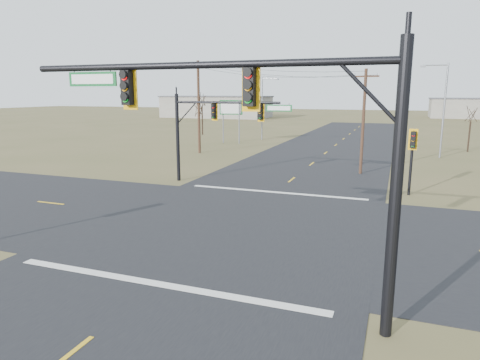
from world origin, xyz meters
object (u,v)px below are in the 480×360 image
utility_pole_far (199,106)px  highway_sign (231,113)px  mast_arm_near (266,123)px  bare_tree_b (202,99)px  bare_tree_c (471,114)px  mast_arm_far (216,119)px  streetlight_a (442,105)px  bare_tree_a (199,108)px  streetlight_c (263,105)px  pedestal_signal_ne (412,147)px  utility_pole_near (363,120)px

utility_pole_far → highway_sign: bearing=90.7°
mast_arm_near → bare_tree_b: mast_arm_near is taller
bare_tree_b → bare_tree_c: 37.89m
mast_arm_near → mast_arm_far: (-8.91, 16.93, -1.02)m
mast_arm_near → streetlight_a: (7.40, 36.66, -0.41)m
utility_pole_far → bare_tree_a: utility_pole_far is taller
bare_tree_b → streetlight_c: bearing=-18.9°
streetlight_c → bare_tree_a: bearing=-99.6°
utility_pole_far → bare_tree_a: bearing=115.8°
mast_arm_near → bare_tree_c: (10.96, 42.73, -1.47)m
mast_arm_far → streetlight_a: 25.61m
mast_arm_near → pedestal_signal_ne: bearing=81.2°
streetlight_a → streetlight_c: streetlight_a is taller
mast_arm_near → bare_tree_a: bearing=123.3°
bare_tree_b → mast_arm_far: bearing=-63.2°
streetlight_a → utility_pole_near: bearing=-119.1°
utility_pole_near → bare_tree_b: (-26.77, 26.20, 1.20)m
pedestal_signal_ne → bare_tree_c: bearing=81.7°
streetlight_a → streetlight_c: 24.32m
mast_arm_near → streetlight_a: bearing=83.5°
bare_tree_b → bare_tree_c: size_ratio=1.29×
mast_arm_near → utility_pole_near: bearing=93.3°
streetlight_c → mast_arm_far: bearing=-61.5°
pedestal_signal_ne → streetlight_a: size_ratio=0.46×
utility_pole_near → bare_tree_c: utility_pole_near is taller
mast_arm_near → bare_tree_c: bearing=80.6°
highway_sign → utility_pole_far: bearing=-103.0°
streetlight_a → bare_tree_a: size_ratio=1.60×
bare_tree_c → streetlight_a: bearing=-120.4°
mast_arm_near → utility_pole_near: utility_pole_near is taller
utility_pole_far → bare_tree_a: 6.03m
streetlight_c → bare_tree_c: streetlight_c is taller
pedestal_signal_ne → utility_pole_near: utility_pole_near is taller
highway_sign → bare_tree_a: bearing=-132.5°
streetlight_a → bare_tree_b: bearing=156.9°
mast_arm_far → utility_pole_near: 12.31m
bare_tree_c → streetlight_c: bearing=170.8°
utility_pole_near → streetlight_a: size_ratio=0.89×
bare_tree_a → bare_tree_b: bare_tree_b is taller
mast_arm_far → highway_sign: bearing=126.7°
mast_arm_far → pedestal_signal_ne: (13.27, 0.85, -1.53)m
mast_arm_near → bare_tree_c: 44.13m
highway_sign → bare_tree_b: bearing=118.8°
mast_arm_near → utility_pole_far: size_ratio=1.15×
bare_tree_a → mast_arm_far: bearing=-61.2°
pedestal_signal_ne → mast_arm_far: bearing=-169.8°
mast_arm_far → utility_pole_far: utility_pole_far is taller
mast_arm_far → bare_tree_a: size_ratio=1.49×
mast_arm_near → highway_sign: (-17.36, 41.33, -1.70)m
streetlight_a → streetlight_c: bearing=155.0°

